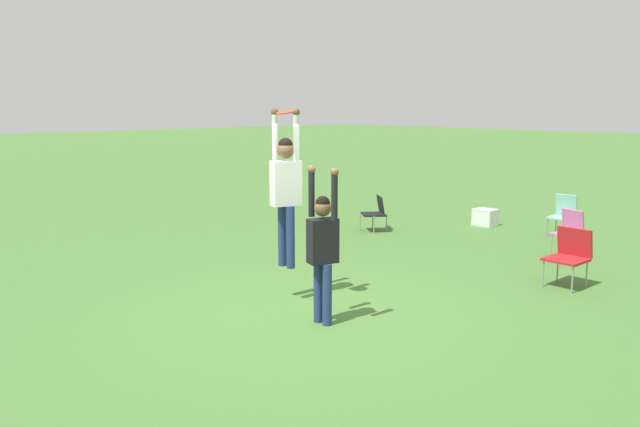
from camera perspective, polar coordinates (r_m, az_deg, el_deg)
ground_plane at (r=8.53m, az=-1.42°, el=-8.92°), size 120.00×120.00×0.00m
person_jumping at (r=8.70m, az=-3.14°, el=2.74°), size 0.56×0.45×2.23m
person_defending at (r=7.79m, az=0.25°, el=-2.68°), size 0.52×0.41×2.01m
frisbee at (r=8.24m, az=-3.19°, el=9.22°), size 0.25×0.25×0.06m
camping_chair_0 at (r=13.83m, az=5.17°, el=0.27°), size 0.69×0.75×0.77m
camping_chair_2 at (r=12.29m, az=21.86°, el=-1.32°), size 0.52×0.56×0.86m
camping_chair_4 at (r=14.21m, az=21.36°, el=0.12°), size 0.48×0.52×0.88m
camping_chair_5 at (r=10.29m, az=21.85°, el=-3.34°), size 0.55×0.59×0.89m
cooler_box at (r=14.90m, az=14.88°, el=-0.33°), size 0.50×0.40×0.39m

